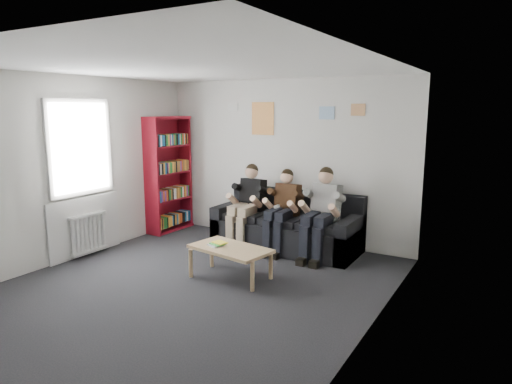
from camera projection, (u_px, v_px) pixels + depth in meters
room_shell at (191, 181)px, 5.53m from camera, size 5.00×5.00×5.00m
sofa at (287, 228)px, 7.32m from camera, size 2.32×0.95×0.90m
bookshelf at (169, 174)px, 8.29m from camera, size 0.31×0.94×2.08m
coffee_table at (230, 251)px, 5.99m from camera, size 1.06×0.58×0.42m
game_cases at (217, 244)px, 6.06m from camera, size 0.23×0.20×0.04m
person_left at (246, 205)px, 7.40m from camera, size 0.39×0.84×1.33m
person_middle at (282, 211)px, 7.08m from camera, size 0.37×0.79×1.29m
person_right at (321, 214)px, 6.76m from camera, size 0.41×0.87×1.36m
radiator at (89, 233)px, 6.94m from camera, size 0.10×0.64×0.60m
window at (83, 189)px, 6.86m from camera, size 0.05×1.30×2.36m
poster_large at (263, 119)px, 7.71m from camera, size 0.42×0.01×0.55m
poster_blue at (327, 113)px, 7.13m from camera, size 0.25×0.01×0.20m
poster_pink at (358, 110)px, 6.87m from camera, size 0.22×0.01×0.18m
poster_sign at (233, 107)px, 7.97m from camera, size 0.20×0.01×0.14m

